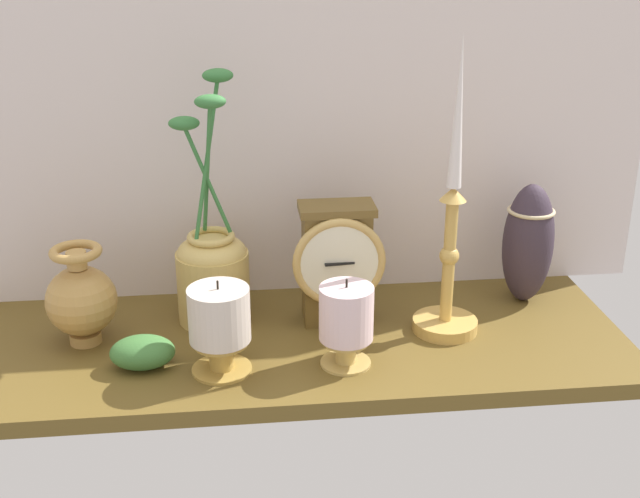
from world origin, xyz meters
TOP-DOWN VIEW (x-y plane):
  - ground_plane at (0.00, 0.00)cm, footprint 100.00×36.00cm
  - back_wall at (0.00, 18.50)cm, footprint 120.00×2.00cm
  - mantel_clock at (7.90, 4.77)cm, footprint 13.80×7.39cm
  - candlestick_tall_left at (23.67, 0.37)cm, footprint 9.70×9.70cm
  - brass_vase_bulbous at (-29.33, 2.13)cm, footprint 10.15×10.15cm
  - brass_vase_jar at (-10.65, 7.63)cm, footprint 11.02×11.02cm
  - pillar_candle_front at (-9.63, -8.18)cm, footprint 8.34×8.34cm
  - pillar_candle_near_clock at (7.46, -8.33)cm, footprint 7.46×7.46cm
  - tall_ceramic_vase at (38.95, 9.08)cm, footprint 7.97×7.97cm
  - ivy_sprig at (-20.36, -6.10)cm, footprint 8.92×6.25cm

SIDE VIEW (x-z plane):
  - ground_plane at x=0.00cm, z-range -2.40..0.00cm
  - ivy_sprig at x=-20.36cm, z-range 0.00..4.61cm
  - pillar_candle_near_clock at x=7.46cm, z-range 0.33..13.20cm
  - brass_vase_bulbous at x=-29.33cm, z-range -0.38..14.54cm
  - pillar_candle_front at x=-9.63cm, z-range 0.45..13.88cm
  - brass_vase_jar at x=-10.65cm, z-range -10.55..27.48cm
  - mantel_clock at x=7.90cm, z-range 0.43..19.09cm
  - tall_ceramic_vase at x=38.95cm, z-range 0.14..19.70cm
  - candlestick_tall_left at x=23.67cm, z-range -9.05..34.74cm
  - back_wall at x=0.00cm, z-range 0.00..65.00cm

